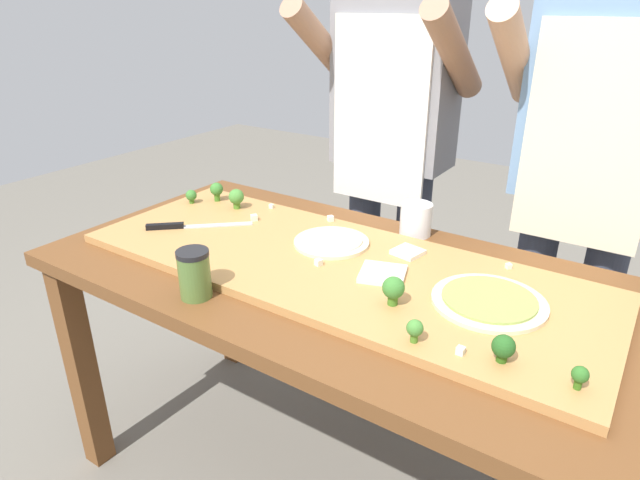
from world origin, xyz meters
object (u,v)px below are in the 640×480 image
at_px(broccoli_floret_front_mid, 217,190).
at_px(pizza_slice_far_left, 382,274).
at_px(broccoli_floret_back_left, 503,347).
at_px(cheese_crumble_b, 509,266).
at_px(broccoli_floret_back_mid, 415,329).
at_px(cheese_crumble_a, 318,262).
at_px(pizza_whole_white_garlic, 331,242).
at_px(flour_cup, 416,221).
at_px(broccoli_floret_front_right, 191,196).
at_px(cheese_crumble_d, 254,218).
at_px(sauce_jar, 194,274).
at_px(broccoli_floret_front_left, 236,197).
at_px(cheese_crumble_e, 271,206).
at_px(broccoli_floret_center_left, 580,376).
at_px(chefs_knife, 185,226).
at_px(prep_table, 338,306).
at_px(cheese_crumble_c, 461,351).
at_px(broccoli_floret_center_right, 393,289).
at_px(cook_left, 391,137).
at_px(cook_right, 589,165).
at_px(cheese_crumble_f, 330,218).
at_px(pizza_whole_pesto_green, 489,301).
at_px(pizza_slice_near_left, 408,252).

bearing_deg(broccoli_floret_front_mid, pizza_slice_far_left, -13.52).
bearing_deg(broccoli_floret_back_left, pizza_slice_far_left, 152.76).
height_order(broccoli_floret_back_left, cheese_crumble_b, broccoli_floret_back_left).
relative_size(broccoli_floret_back_mid, cheese_crumble_a, 3.04).
height_order(pizza_whole_white_garlic, flour_cup, flour_cup).
distance_m(broccoli_floret_front_right, broccoli_floret_back_mid, 1.02).
bearing_deg(cheese_crumble_d, cheese_crumble_b, 8.42).
height_order(cheese_crumble_a, sauce_jar, sauce_jar).
bearing_deg(broccoli_floret_front_left, cheese_crumble_e, 35.48).
bearing_deg(broccoli_floret_front_mid, cheese_crumble_a, -20.79).
bearing_deg(broccoli_floret_center_left, cheese_crumble_d, 163.65).
height_order(broccoli_floret_front_mid, cheese_crumble_d, broccoli_floret_front_mid).
height_order(chefs_knife, broccoli_floret_back_left, broccoli_floret_back_left).
height_order(prep_table, sauce_jar, sauce_jar).
xyz_separation_m(pizza_whole_white_garlic, cheese_crumble_b, (0.46, 0.13, -0.00)).
bearing_deg(broccoli_floret_front_mid, prep_table, -16.14).
bearing_deg(cheese_crumble_d, sauce_jar, -67.98).
bearing_deg(sauce_jar, cheese_crumble_a, 56.48).
distance_m(broccoli_floret_center_left, cheese_crumble_c, 0.21).
relative_size(broccoli_floret_center_right, cook_left, 0.04).
bearing_deg(broccoli_floret_front_mid, cook_right, 22.31).
distance_m(pizza_slice_far_left, broccoli_floret_front_right, 0.79).
bearing_deg(cook_right, cheese_crumble_b, -102.96).
height_order(broccoli_floret_center_left, cheese_crumble_f, broccoli_floret_center_left).
height_order(broccoli_floret_center_right, cheese_crumble_b, broccoli_floret_center_right).
xyz_separation_m(pizza_whole_pesto_green, cheese_crumble_a, (-0.43, -0.06, 0.00)).
distance_m(chefs_knife, cheese_crumble_b, 0.93).
bearing_deg(sauce_jar, pizza_slice_near_left, 53.39).
bearing_deg(pizza_slice_near_left, cook_right, 53.42).
distance_m(pizza_whole_pesto_green, cheese_crumble_a, 0.43).
bearing_deg(pizza_slice_far_left, flour_cup, 100.93).
bearing_deg(cheese_crumble_d, cook_left, 67.64).
bearing_deg(broccoli_floret_back_mid, broccoli_floret_center_left, 5.77).
relative_size(cheese_crumble_f, flour_cup, 0.17).
height_order(cheese_crumble_c, cheese_crumble_e, cheese_crumble_c).
relative_size(pizza_slice_near_left, pizza_slice_far_left, 0.65).
xyz_separation_m(broccoli_floret_back_mid, cheese_crumble_d, (-0.69, 0.32, -0.02)).
height_order(broccoli_floret_front_left, cook_right, cook_right).
bearing_deg(broccoli_floret_center_right, pizza_whole_white_garlic, 145.68).
xyz_separation_m(chefs_knife, cheese_crumble_c, (0.92, -0.15, 0.00)).
bearing_deg(pizza_whole_pesto_green, cook_left, 133.24).
relative_size(broccoli_floret_front_mid, cheese_crumble_b, 4.91).
distance_m(pizza_whole_white_garlic, broccoli_floret_back_left, 0.62).
height_order(cheese_crumble_b, cheese_crumble_c, cheese_crumble_c).
relative_size(broccoli_floret_back_left, broccoli_floret_center_right, 0.82).
height_order(pizza_whole_pesto_green, broccoli_floret_front_mid, broccoli_floret_front_mid).
bearing_deg(broccoli_floret_back_left, broccoli_floret_front_mid, 161.76).
distance_m(pizza_whole_white_garlic, pizza_slice_far_left, 0.23).
bearing_deg(broccoli_floret_front_right, prep_table, -9.39).
relative_size(cheese_crumble_e, cheese_crumble_f, 0.79).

